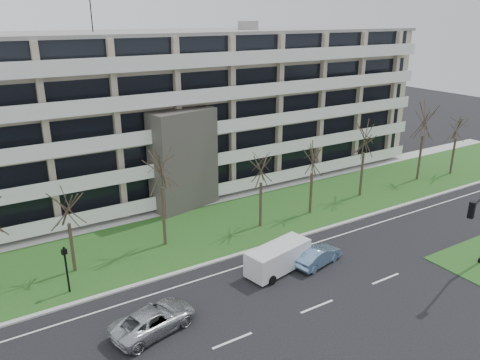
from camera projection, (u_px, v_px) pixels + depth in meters
ground at (317, 306)px, 28.41m from camera, size 160.00×160.00×0.00m
grass_verge at (214, 228)px, 38.82m from camera, size 90.00×10.00×0.06m
curb at (246, 252)px, 34.80m from camera, size 90.00×0.35×0.12m
sidewalk at (185, 206)px, 43.22m from camera, size 90.00×2.00×0.08m
lane_edge_line at (258, 261)px, 33.62m from camera, size 90.00×0.12×0.01m
apartment_building at (152, 113)px, 46.14m from camera, size 60.50×15.10×18.75m
silver_pickup at (154, 320)px, 26.05m from camera, size 5.41×3.39×1.39m
blue_sedan at (318, 256)px, 33.02m from camera, size 4.21×2.24×1.32m
white_van at (279, 256)px, 32.04m from camera, size 5.15×2.74×1.90m
pedestrian_signal at (66, 264)px, 29.16m from camera, size 0.37×0.33×3.24m
tree_2 at (66, 204)px, 30.63m from camera, size 3.23×3.23×6.46m
tree_3 at (161, 164)px, 33.84m from camera, size 4.22×4.22×8.43m
tree_4 at (261, 165)px, 37.39m from camera, size 3.46×3.46×6.92m
tree_5 at (313, 158)px, 40.04m from camera, size 3.34×3.34×6.67m
tree_6 at (365, 135)px, 43.75m from camera, size 3.91×3.91×7.83m
tree_7 at (425, 118)px, 48.00m from camera, size 4.31×4.31×8.62m
tree_8 at (458, 124)px, 50.19m from camera, size 3.62×3.62×7.24m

